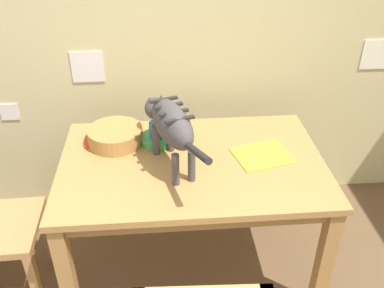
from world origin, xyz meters
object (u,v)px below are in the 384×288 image
at_px(magazine, 262,155).
at_px(book_stack, 103,139).
at_px(coffee_mug, 158,129).
at_px(wicker_basket, 115,136).
at_px(dining_table, 192,174).
at_px(saucer_bowl, 157,139).
at_px(cat, 170,123).

height_order(magazine, book_stack, book_stack).
bearing_deg(coffee_mug, wicker_basket, 176.81).
bearing_deg(wicker_basket, magazine, -13.82).
height_order(magazine, wicker_basket, wicker_basket).
bearing_deg(book_stack, magazine, -14.18).
xyz_separation_m(dining_table, wicker_basket, (-0.39, 0.20, 0.13)).
bearing_deg(coffee_mug, dining_table, -48.41).
relative_size(dining_table, magazine, 4.75).
relative_size(coffee_mug, book_stack, 0.61).
xyz_separation_m(magazine, book_stack, (-0.83, 0.21, 0.01)).
relative_size(saucer_bowl, magazine, 0.66).
xyz_separation_m(dining_table, coffee_mug, (-0.17, 0.19, 0.17)).
relative_size(dining_table, book_stack, 6.56).
bearing_deg(dining_table, wicker_basket, 152.88).
relative_size(cat, coffee_mug, 5.51).
height_order(dining_table, cat, cat).
relative_size(cat, saucer_bowl, 3.67).
relative_size(cat, book_stack, 3.36).
xyz_separation_m(cat, magazine, (0.47, 0.03, -0.23)).
distance_m(cat, wicker_basket, 0.41).
distance_m(cat, saucer_bowl, 0.30).
bearing_deg(dining_table, cat, -171.61).
height_order(cat, coffee_mug, cat).
bearing_deg(dining_table, saucer_bowl, 132.19).
distance_m(coffee_mug, magazine, 0.57).
relative_size(coffee_mug, magazine, 0.44).
height_order(dining_table, wicker_basket, wicker_basket).
bearing_deg(dining_table, book_stack, 154.18).
height_order(dining_table, book_stack, book_stack).
bearing_deg(cat, saucer_bowl, 90.00).
relative_size(cat, wicker_basket, 2.34).
bearing_deg(cat, book_stack, 128.11).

